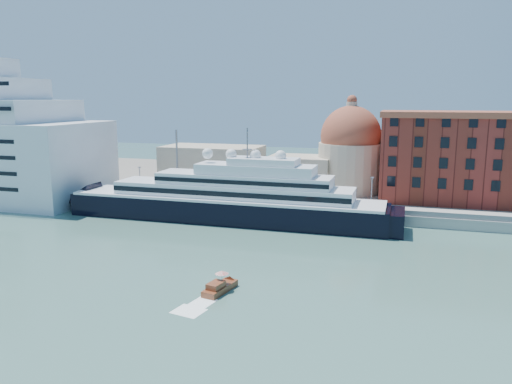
% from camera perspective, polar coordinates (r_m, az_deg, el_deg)
% --- Properties ---
extents(ground, '(400.00, 400.00, 0.00)m').
position_cam_1_polar(ground, '(96.95, -6.50, -6.52)').
color(ground, '#3D695F').
rests_on(ground, ground).
extents(quay, '(180.00, 10.00, 2.50)m').
position_cam_1_polar(quay, '(127.54, -0.52, -1.67)').
color(quay, gray).
rests_on(quay, ground).
extents(land, '(260.00, 72.00, 2.00)m').
position_cam_1_polar(land, '(166.49, 3.65, 1.15)').
color(land, slate).
rests_on(land, ground).
extents(quay_fence, '(180.00, 0.10, 1.20)m').
position_cam_1_polar(quay_fence, '(122.95, -1.15, -1.26)').
color(quay_fence, slate).
rests_on(quay_fence, quay).
extents(superyacht, '(85.90, 11.91, 25.67)m').
position_cam_1_polar(superyacht, '(118.58, -4.76, -1.09)').
color(superyacht, black).
rests_on(superyacht, ground).
extents(service_barge, '(11.94, 6.92, 2.55)m').
position_cam_1_polar(service_barge, '(141.92, -23.21, -1.49)').
color(service_barge, white).
rests_on(service_barge, ground).
extents(water_taxi, '(3.62, 7.18, 3.26)m').
position_cam_1_polar(water_taxi, '(76.09, -4.20, -10.78)').
color(water_taxi, maroon).
rests_on(water_taxi, ground).
extents(warehouse, '(43.00, 19.00, 23.25)m').
position_cam_1_polar(warehouse, '(138.63, 22.89, 3.74)').
color(warehouse, maroon).
rests_on(warehouse, land).
extents(church, '(66.00, 18.00, 25.50)m').
position_cam_1_polar(church, '(146.99, 4.59, 3.77)').
color(church, beige).
rests_on(church, land).
extents(lamp_posts, '(120.80, 2.40, 18.00)m').
position_cam_1_polar(lamp_posts, '(128.66, -6.16, 2.27)').
color(lamp_posts, slate).
rests_on(lamp_posts, quay).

